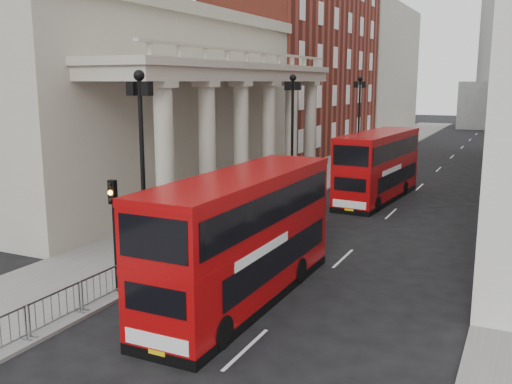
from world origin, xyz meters
name	(u,v)px	position (x,y,z in m)	size (l,w,h in m)	color
ground	(92,315)	(0.00, 0.00, 0.00)	(260.00, 260.00, 0.00)	black
sidewalk_west	(310,178)	(-3.00, 30.00, 0.06)	(6.00, 140.00, 0.12)	slate
kerb	(344,180)	(-0.05, 30.00, 0.07)	(0.20, 140.00, 0.14)	slate
portico_building	(148,111)	(-10.50, 18.00, 6.00)	(9.00, 28.00, 12.00)	#A8A28D
brick_building	(304,55)	(-10.50, 48.00, 11.00)	(9.00, 32.00, 22.00)	maroon
west_building_far	(374,69)	(-10.50, 80.00, 10.00)	(9.00, 30.00, 20.00)	#A8A28D
monument_column	(490,33)	(6.00, 92.00, 15.98)	(8.00, 8.00, 54.20)	#60605E
lamp_post_south	(142,160)	(-0.60, 4.00, 4.91)	(1.05, 0.44, 8.32)	black
lamp_post_mid	(292,130)	(-0.60, 20.00, 4.91)	(1.05, 0.44, 8.32)	black
lamp_post_north	(359,116)	(-0.60, 36.00, 4.91)	(1.05, 0.44, 8.32)	black
traffic_light	(113,215)	(-0.50, 1.98, 3.11)	(0.28, 0.33, 4.30)	black
crowd_barriers	(124,276)	(-0.35, 2.23, 0.67)	(0.50, 18.75, 1.10)	gray
bus_near	(243,235)	(4.12, 3.56, 2.48)	(2.73, 11.00, 4.74)	#9A0708
bus_far	(378,165)	(4.18, 23.88, 2.42)	(3.42, 10.88, 4.62)	#9E0708
pedestrian_a	(198,203)	(-4.15, 13.98, 0.93)	(0.59, 0.39, 1.61)	black
pedestrian_b	(215,190)	(-5.17, 17.82, 0.92)	(0.78, 0.60, 1.60)	black
pedestrian_c	(224,194)	(-3.96, 16.82, 0.93)	(0.79, 0.52, 1.62)	black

